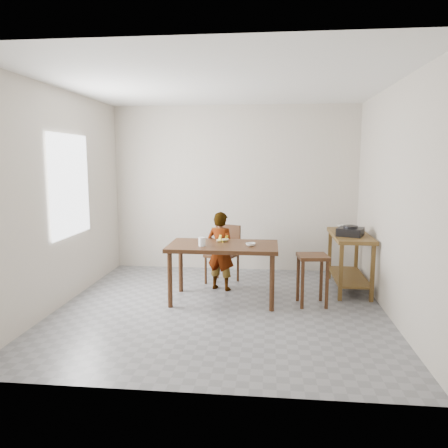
# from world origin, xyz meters

# --- Properties ---
(floor) EXTENTS (4.00, 4.00, 0.04)m
(floor) POSITION_xyz_m (0.00, 0.00, -0.02)
(floor) COLOR slate
(floor) RESTS_ON ground
(ceiling) EXTENTS (4.00, 4.00, 0.04)m
(ceiling) POSITION_xyz_m (0.00, 0.00, 2.72)
(ceiling) COLOR white
(ceiling) RESTS_ON wall_back
(wall_back) EXTENTS (4.00, 0.04, 2.70)m
(wall_back) POSITION_xyz_m (0.00, 2.02, 1.35)
(wall_back) COLOR beige
(wall_back) RESTS_ON ground
(wall_front) EXTENTS (4.00, 0.04, 2.70)m
(wall_front) POSITION_xyz_m (0.00, -2.02, 1.35)
(wall_front) COLOR beige
(wall_front) RESTS_ON ground
(wall_left) EXTENTS (0.04, 4.00, 2.70)m
(wall_left) POSITION_xyz_m (-2.02, 0.00, 1.35)
(wall_left) COLOR beige
(wall_left) RESTS_ON ground
(wall_right) EXTENTS (0.04, 4.00, 2.70)m
(wall_right) POSITION_xyz_m (2.02, 0.00, 1.35)
(wall_right) COLOR beige
(wall_right) RESTS_ON ground
(window_pane) EXTENTS (0.02, 1.10, 1.30)m
(window_pane) POSITION_xyz_m (-1.97, 0.20, 1.50)
(window_pane) COLOR white
(window_pane) RESTS_ON wall_left
(dining_table) EXTENTS (1.40, 0.80, 0.75)m
(dining_table) POSITION_xyz_m (0.00, 0.30, 0.38)
(dining_table) COLOR #3A2010
(dining_table) RESTS_ON floor
(prep_counter) EXTENTS (0.50, 1.20, 0.80)m
(prep_counter) POSITION_xyz_m (1.72, 1.00, 0.40)
(prep_counter) COLOR brown
(prep_counter) RESTS_ON floor
(child) EXTENTS (0.47, 0.39, 1.11)m
(child) POSITION_xyz_m (-0.09, 0.79, 0.56)
(child) COLOR white
(child) RESTS_ON floor
(dining_chair) EXTENTS (0.54, 0.54, 0.86)m
(dining_chair) POSITION_xyz_m (-0.11, 1.14, 0.43)
(dining_chair) COLOR #3A2010
(dining_chair) RESTS_ON floor
(stool) EXTENTS (0.41, 0.41, 0.65)m
(stool) POSITION_xyz_m (1.14, 0.25, 0.32)
(stool) COLOR #3A2010
(stool) RESTS_ON floor
(glass_tumbler) EXTENTS (0.11, 0.11, 0.11)m
(glass_tumbler) POSITION_xyz_m (-0.25, 0.17, 0.80)
(glass_tumbler) COLOR white
(glass_tumbler) RESTS_ON dining_table
(small_bowl) EXTENTS (0.12, 0.12, 0.04)m
(small_bowl) POSITION_xyz_m (0.36, 0.23, 0.77)
(small_bowl) COLOR white
(small_bowl) RESTS_ON dining_table
(banana) EXTENTS (0.20, 0.16, 0.06)m
(banana) POSITION_xyz_m (-0.03, 0.46, 0.78)
(banana) COLOR #FFDF63
(banana) RESTS_ON dining_table
(serving_bowl) EXTENTS (0.29, 0.29, 0.06)m
(serving_bowl) POSITION_xyz_m (1.71, 1.42, 0.83)
(serving_bowl) COLOR white
(serving_bowl) RESTS_ON prep_counter
(gas_burner) EXTENTS (0.42, 0.42, 0.11)m
(gas_burner) POSITION_xyz_m (1.69, 0.84, 0.85)
(gas_burner) COLOR black
(gas_burner) RESTS_ON prep_counter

